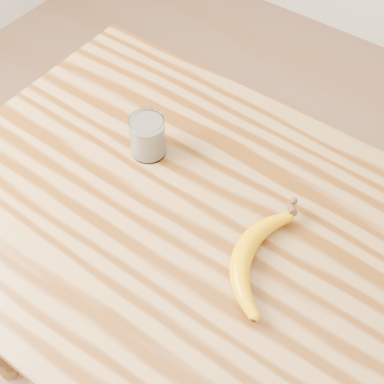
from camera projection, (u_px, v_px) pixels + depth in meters
The scene contains 4 objects.
room at pixel (219, 40), 0.68m from camera, with size 4.04×4.04×2.70m.
table at pixel (208, 268), 1.14m from camera, with size 1.20×0.80×0.90m.
smoothie_glass at pixel (148, 137), 1.13m from camera, with size 0.08×0.08×0.09m.
banana at pixel (243, 253), 0.98m from camera, with size 0.12×0.33×0.04m, color #E09300, non-canonical shape.
Camera 1 is at (0.30, -0.48, 1.77)m, focal length 50.00 mm.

